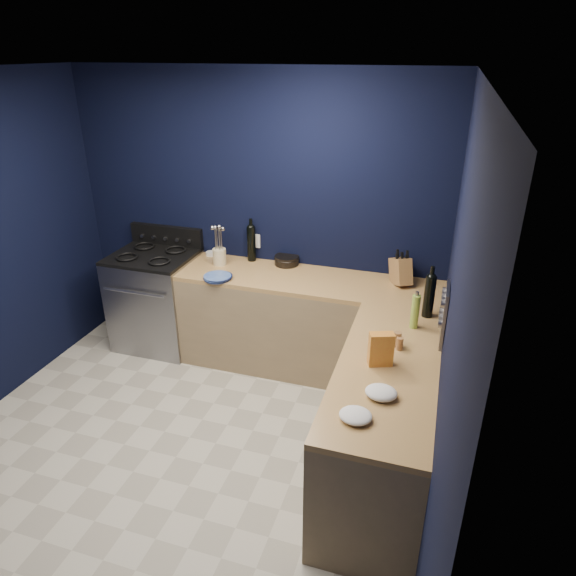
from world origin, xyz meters
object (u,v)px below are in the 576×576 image
at_px(gas_range, 157,301).
at_px(plate_stack, 217,277).
at_px(crouton_bag, 381,349).
at_px(utensil_crock, 220,257).
at_px(knife_block, 401,271).

relative_size(gas_range, plate_stack, 3.83).
bearing_deg(gas_range, plate_stack, -15.84).
distance_m(gas_range, crouton_bag, 2.63).
height_order(gas_range, crouton_bag, crouton_bag).
distance_m(utensil_crock, crouton_bag, 2.05).
bearing_deg(crouton_bag, knife_block, 70.48).
xyz_separation_m(gas_range, plate_stack, (0.78, -0.22, 0.46)).
xyz_separation_m(plate_stack, knife_block, (1.52, 0.38, 0.10)).
height_order(utensil_crock, knife_block, knife_block).
relative_size(gas_range, crouton_bag, 4.13).
distance_m(plate_stack, crouton_bag, 1.79).
xyz_separation_m(plate_stack, utensil_crock, (-0.12, 0.31, 0.06)).
bearing_deg(plate_stack, utensil_crock, 110.62).
bearing_deg(utensil_crock, knife_block, 2.39).
xyz_separation_m(utensil_crock, knife_block, (1.64, 0.07, 0.04)).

